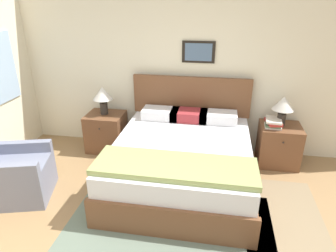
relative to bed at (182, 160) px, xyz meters
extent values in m
cube|color=beige|center=(-0.15, 1.05, 0.97)|extent=(7.30, 0.06, 2.60)
cube|color=black|center=(0.08, 1.01, 1.18)|extent=(0.46, 0.02, 0.30)
cube|color=slate|center=(0.08, 1.00, 1.18)|extent=(0.38, 0.00, 0.24)
cube|color=slate|center=(-0.03, -1.02, -0.32)|extent=(2.17, 1.71, 0.01)
cube|color=#897556|center=(1.19, -0.51, -0.32)|extent=(0.85, 1.50, 0.01)
cube|color=brown|center=(0.00, -0.03, -0.19)|extent=(1.73, 1.99, 0.28)
cube|color=brown|center=(0.00, -0.99, -0.01)|extent=(1.73, 0.06, 0.08)
cube|color=silver|center=(0.00, -0.03, 0.11)|extent=(1.66, 1.91, 0.31)
cube|color=brown|center=(0.00, 0.93, 0.55)|extent=(1.73, 0.06, 0.57)
cube|color=#8E9E5B|center=(0.00, -0.65, 0.30)|extent=(1.69, 0.56, 0.06)
cube|color=silver|center=(-0.41, 0.70, 0.34)|extent=(0.52, 0.32, 0.14)
cube|color=silver|center=(0.41, 0.70, 0.34)|extent=(0.52, 0.32, 0.14)
cube|color=#9E2D33|center=(0.00, 0.70, 0.34)|extent=(0.52, 0.32, 0.14)
cube|color=gray|center=(-1.91, -0.62, -0.10)|extent=(0.90, 0.83, 0.45)
cube|color=gray|center=(-1.98, -0.36, 0.19)|extent=(0.75, 0.30, 0.14)
cube|color=gray|center=(-1.83, -0.89, 0.19)|extent=(0.75, 0.30, 0.14)
cube|color=brown|center=(-1.29, 0.73, -0.04)|extent=(0.55, 0.49, 0.58)
sphere|color=#332D28|center=(-1.29, 0.47, 0.13)|extent=(0.02, 0.02, 0.02)
cube|color=brown|center=(1.29, 0.73, -0.04)|extent=(0.55, 0.49, 0.58)
sphere|color=#332D28|center=(1.29, 0.47, 0.13)|extent=(0.02, 0.02, 0.02)
cylinder|color=#2D2823|center=(-1.30, 0.75, 0.34)|extent=(0.12, 0.12, 0.18)
cylinder|color=#2D2823|center=(-1.30, 0.75, 0.46)|extent=(0.02, 0.02, 0.06)
cone|color=silver|center=(-1.30, 0.75, 0.58)|extent=(0.29, 0.29, 0.19)
cylinder|color=#2D2823|center=(1.27, 0.75, 0.34)|extent=(0.12, 0.12, 0.18)
cylinder|color=#2D2823|center=(1.27, 0.75, 0.46)|extent=(0.02, 0.02, 0.06)
cone|color=silver|center=(1.27, 0.75, 0.58)|extent=(0.29, 0.29, 0.19)
cube|color=silver|center=(1.16, 0.68, 0.27)|extent=(0.23, 0.23, 0.02)
cube|color=#4C7551|center=(1.16, 0.68, 0.29)|extent=(0.23, 0.25, 0.03)
cube|color=#B7332D|center=(1.16, 0.68, 0.33)|extent=(0.22, 0.30, 0.04)
cube|color=silver|center=(1.16, 0.68, 0.36)|extent=(0.23, 0.30, 0.03)
camera|label=1|loc=(0.39, -3.28, 1.93)|focal=32.00mm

